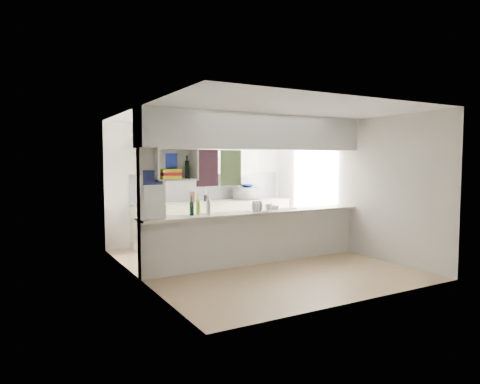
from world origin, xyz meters
TOP-DOWN VIEW (x-y plane):
  - floor at (0.00, 0.00)m, footprint 4.80×4.80m
  - ceiling at (0.00, 0.00)m, footprint 4.80×4.80m
  - wall_back at (0.00, 2.40)m, footprint 4.20×0.00m
  - wall_left at (-2.10, 0.00)m, footprint 0.00×4.80m
  - wall_right at (2.10, 0.00)m, footprint 0.00×4.80m
  - servery_partition at (-0.17, 0.00)m, footprint 4.20×0.50m
  - cubby_shelf at (-1.57, -0.06)m, footprint 0.65×0.35m
  - kitchen_run at (0.16, 2.14)m, footprint 3.60×0.63m
  - microwave at (0.99, 2.07)m, footprint 0.56×0.43m
  - bowl at (1.00, 2.06)m, footprint 0.28×0.28m
  - dish_rack at (0.01, -0.05)m, footprint 0.39×0.30m
  - cup at (0.23, -0.03)m, footprint 0.17×0.17m
  - wine_bottles at (-1.07, 0.05)m, footprint 0.37×0.15m
  - plastic_tubs at (0.45, 0.07)m, footprint 0.49×0.18m
  - utensil_jar at (0.01, 2.15)m, footprint 0.10×0.10m
  - knife_block at (-0.30, 2.18)m, footprint 0.14×0.12m

SIDE VIEW (x-z plane):
  - floor at x=0.00m, z-range 0.00..0.00m
  - kitchen_run at x=0.16m, z-range -0.29..1.95m
  - plastic_tubs at x=0.45m, z-range 0.92..0.99m
  - utensil_jar at x=0.01m, z-range 0.92..1.05m
  - cup at x=0.23m, z-range 0.94..1.04m
  - dish_rack at x=0.01m, z-range 0.90..1.10m
  - knife_block at x=-0.30m, z-range 0.92..1.14m
  - wine_bottles at x=-1.07m, z-range 0.87..1.23m
  - microwave at x=0.99m, z-range 0.92..1.20m
  - bowl at x=1.00m, z-range 1.20..1.27m
  - wall_back at x=0.00m, z-range -0.80..3.40m
  - wall_left at x=-2.10m, z-range -1.10..3.70m
  - wall_right at x=2.10m, z-range -1.10..3.70m
  - servery_partition at x=-0.17m, z-range 0.36..2.96m
  - cubby_shelf at x=-1.57m, z-range 1.46..1.96m
  - ceiling at x=0.00m, z-range 2.60..2.60m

